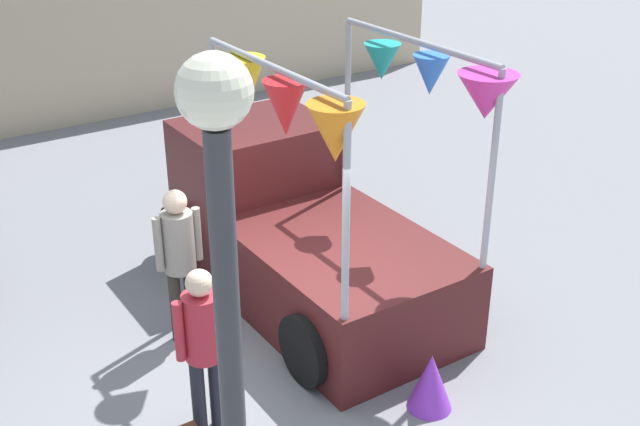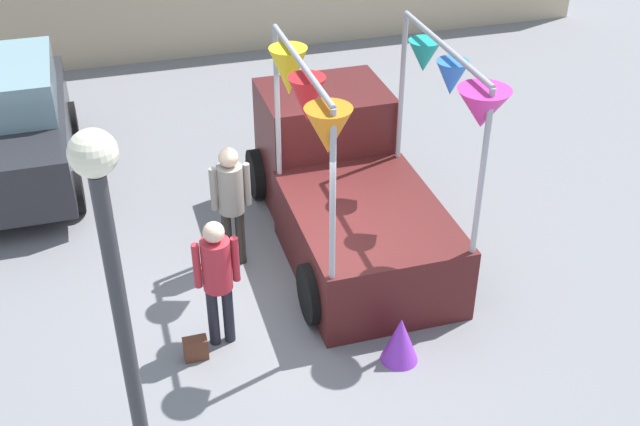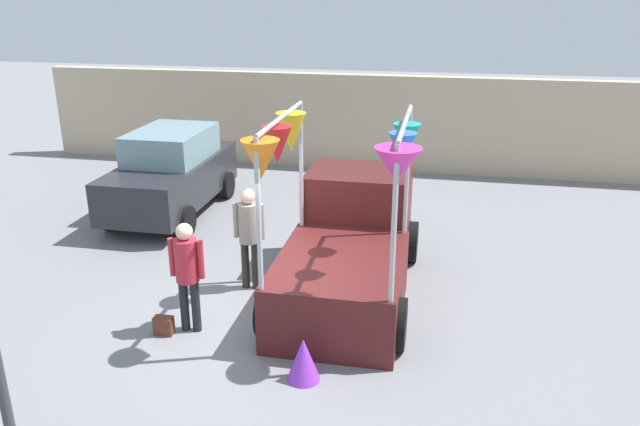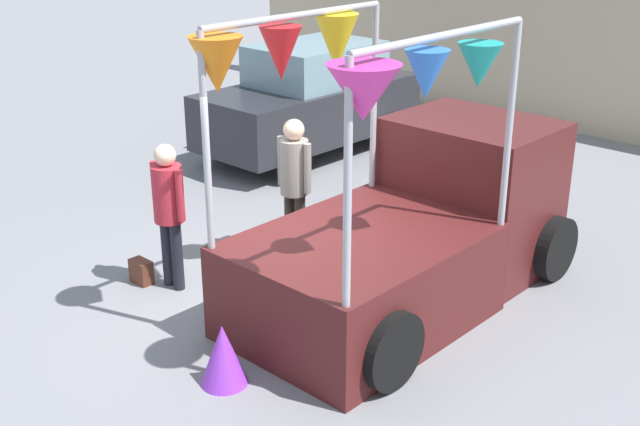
{
  "view_description": "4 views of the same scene",
  "coord_description": "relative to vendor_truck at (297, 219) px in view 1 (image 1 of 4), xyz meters",
  "views": [
    {
      "loc": [
        -3.51,
        -6.02,
        5.07
      ],
      "look_at": [
        0.76,
        0.42,
        1.36
      ],
      "focal_mm": 45.0,
      "sensor_mm": 36.0,
      "label": 1
    },
    {
      "loc": [
        -2.05,
        -7.83,
        6.52
      ],
      "look_at": [
        0.23,
        -0.11,
        1.32
      ],
      "focal_mm": 45.0,
      "sensor_mm": 36.0,
      "label": 2
    },
    {
      "loc": [
        2.37,
        -8.17,
        4.85
      ],
      "look_at": [
        0.6,
        0.66,
        1.55
      ],
      "focal_mm": 35.0,
      "sensor_mm": 36.0,
      "label": 3
    },
    {
      "loc": [
        5.74,
        -5.42,
        4.2
      ],
      "look_at": [
        0.7,
        -0.03,
        1.25
      ],
      "focal_mm": 45.0,
      "sensor_mm": 36.0,
      "label": 4
    }
  ],
  "objects": [
    {
      "name": "folded_kite_bundle_violet",
      "position": [
        -0.18,
        -2.7,
        -0.58
      ],
      "size": [
        0.56,
        0.56,
        0.6
      ],
      "primitive_type": "cone",
      "rotation": [
        0.0,
        0.0,
        1.25
      ],
      "color": "purple",
      "rests_on": "ground"
    },
    {
      "name": "brick_boundary_wall",
      "position": [
        -0.99,
        7.44,
        0.42
      ],
      "size": [
        18.0,
        0.36,
        2.6
      ],
      "primitive_type": "cube",
      "color": "tan",
      "rests_on": "ground"
    },
    {
      "name": "person_customer",
      "position": [
        -2.1,
        -1.81,
        0.15
      ],
      "size": [
        0.53,
        0.34,
        1.7
      ],
      "color": "black",
      "rests_on": "ground"
    },
    {
      "name": "vendor_truck",
      "position": [
        0.0,
        0.0,
        0.0
      ],
      "size": [
        2.51,
        4.2,
        3.13
      ],
      "color": "#4C1919",
      "rests_on": "ground"
    },
    {
      "name": "person_vendor",
      "position": [
        -1.64,
        -0.3,
        0.2
      ],
      "size": [
        0.53,
        0.34,
        1.77
      ],
      "color": "#2D2823",
      "rests_on": "ground"
    },
    {
      "name": "street_lamp",
      "position": [
        -3.15,
        -4.5,
        1.89
      ],
      "size": [
        0.32,
        0.32,
        4.29
      ],
      "color": "#333338",
      "rests_on": "ground"
    },
    {
      "name": "ground_plane",
      "position": [
        -0.99,
        -1.27,
        -0.88
      ],
      "size": [
        60.0,
        60.0,
        0.0
      ],
      "primitive_type": "plane",
      "color": "slate"
    }
  ]
}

